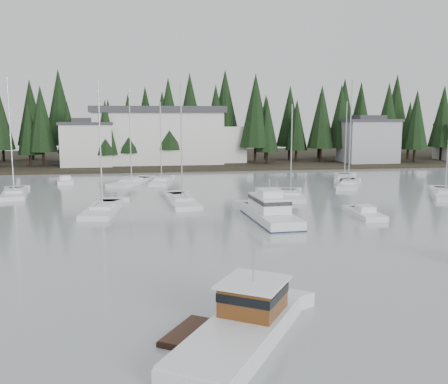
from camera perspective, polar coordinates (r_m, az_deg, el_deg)
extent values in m
cube|color=black|center=(113.03, -5.10, 3.78)|extent=(240.00, 54.00, 1.00)
cube|color=silver|center=(95.07, -15.30, 5.16)|extent=(9.00, 7.00, 7.50)
cube|color=#38383D|center=(94.94, -15.40, 7.57)|extent=(9.54, 7.42, 0.50)
cube|color=#38383D|center=(94.93, -15.41, 7.93)|extent=(4.95, 3.85, 0.80)
cube|color=#999EA0|center=(103.19, 16.11, 5.52)|extent=(10.00, 8.00, 8.00)
cube|color=#38383D|center=(103.08, 16.21, 7.88)|extent=(10.60, 8.48, 0.50)
cube|color=#38383D|center=(103.07, 16.22, 8.21)|extent=(5.50, 4.40, 0.80)
cube|color=silver|center=(97.48, -7.48, 6.21)|extent=(24.00, 10.00, 10.00)
cube|color=#38383D|center=(97.41, -7.54, 9.32)|extent=(25.00, 11.00, 1.20)
cube|color=silver|center=(100.59, -0.62, 5.50)|extent=(10.00, 8.00, 7.00)
cube|color=white|center=(21.84, 1.63, -16.87)|extent=(7.27, 9.01, 1.28)
cube|color=white|center=(21.55, 1.64, -15.22)|extent=(7.13, 8.83, 0.12)
cube|color=#4F270F|center=(22.81, 3.36, -11.98)|extent=(3.47, 3.54, 1.37)
cube|color=white|center=(22.57, 3.38, -10.23)|extent=(3.91, 3.99, 0.12)
cube|color=black|center=(22.72, 3.37, -11.33)|extent=(3.54, 3.61, 0.39)
cylinder|color=#A5A8AD|center=(22.31, 3.40, -8.20)|extent=(0.08, 0.08, 1.57)
cube|color=black|center=(22.85, -4.31, -16.09)|extent=(2.70, 3.28, 0.54)
cube|color=white|center=(46.21, 5.32, -3.09)|extent=(3.69, 10.31, 1.48)
cube|color=#0E1A34|center=(46.23, 5.31, -3.23)|extent=(3.73, 10.36, 0.20)
cube|color=white|center=(46.42, 5.15, -1.24)|extent=(2.86, 5.41, 1.34)
cube|color=black|center=(46.36, 5.16, -0.85)|extent=(2.92, 5.47, 0.37)
cube|color=white|center=(46.26, 5.17, -0.06)|extent=(2.02, 2.74, 0.60)
cylinder|color=#A5A8AD|center=(46.16, 5.18, 0.85)|extent=(0.10, 0.10, 1.01)
cube|color=white|center=(59.34, 7.60, -0.68)|extent=(4.55, 8.58, 1.05)
cube|color=white|center=(59.24, 7.61, -0.06)|extent=(2.56, 3.14, 0.30)
cylinder|color=#A5A8AD|center=(58.69, 7.71, 4.83)|extent=(0.14, 0.14, 10.38)
cube|color=white|center=(65.84, 23.92, -0.43)|extent=(6.93, 10.02, 1.05)
cube|color=white|center=(65.75, 23.95, 0.12)|extent=(3.22, 3.85, 0.30)
cube|color=white|center=(72.66, -7.14, 1.03)|extent=(3.89, 9.00, 1.05)
cube|color=white|center=(72.58, -7.15, 1.54)|extent=(2.19, 3.21, 0.30)
cylinder|color=#A5A8AD|center=(72.12, -7.23, 5.80)|extent=(0.14, 0.14, 11.05)
cube|color=white|center=(51.67, -13.69, -2.24)|extent=(3.94, 9.80, 1.05)
cube|color=white|center=(51.56, -13.72, -1.53)|extent=(2.39, 3.45, 0.30)
cylinder|color=#A5A8AD|center=(50.87, -13.96, 5.25)|extent=(0.14, 0.14, 12.44)
cube|color=white|center=(77.14, 13.59, 1.30)|extent=(6.69, 10.80, 1.05)
cube|color=white|center=(77.07, 13.60, 1.77)|extent=(3.22, 4.07, 0.30)
cylinder|color=#A5A8AD|center=(76.63, 13.75, 5.84)|extent=(0.14, 0.14, 11.20)
cube|color=white|center=(55.40, -4.80, -1.30)|extent=(3.63, 10.38, 1.05)
cube|color=white|center=(55.29, -4.80, -0.64)|extent=(2.27, 3.61, 0.30)
cylinder|color=#A5A8AD|center=(54.64, -4.89, 5.86)|extent=(0.14, 0.14, 12.77)
cube|color=white|center=(65.50, -22.83, -0.41)|extent=(4.22, 9.16, 1.05)
cube|color=white|center=(65.41, -22.87, 0.15)|extent=(2.40, 3.28, 0.30)
cylinder|color=#A5A8AD|center=(64.85, -23.21, 5.95)|extent=(0.14, 0.14, 13.51)
cube|color=white|center=(70.65, 14.02, 0.63)|extent=(6.49, 9.61, 1.05)
cube|color=white|center=(70.57, 14.04, 1.14)|extent=(3.06, 3.68, 0.30)
cylinder|color=#A5A8AD|center=(70.04, 14.25, 6.65)|extent=(0.14, 0.14, 13.79)
cube|color=white|center=(72.07, -10.51, 0.89)|extent=(6.88, 9.96, 1.05)
cube|color=white|center=(71.99, -10.52, 1.40)|extent=(3.29, 3.85, 0.30)
cylinder|color=#A5A8AD|center=(71.49, -10.66, 6.32)|extent=(0.14, 0.14, 12.60)
cube|color=white|center=(49.89, 15.79, -2.62)|extent=(2.43, 5.88, 0.90)
cube|color=white|center=(49.76, 15.82, -1.82)|extent=(1.57, 1.91, 0.55)
cube|color=white|center=(75.47, -17.68, 1.03)|extent=(3.03, 5.34, 0.90)
cube|color=white|center=(75.39, -17.70, 1.56)|extent=(1.75, 1.84, 0.55)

